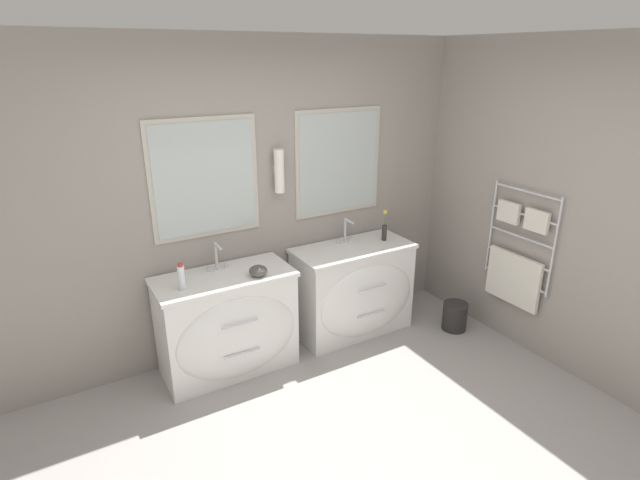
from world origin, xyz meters
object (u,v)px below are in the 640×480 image
Objects in this scene: vanity_left at (228,324)px; flower_vase at (384,229)px; toiletry_bottle at (181,277)px; waste_bin at (455,316)px; vanity_right at (354,290)px; amenity_bowl at (258,271)px.

vanity_left is 1.64m from flower_vase.
waste_bin is (2.39, -0.40, -0.79)m from toiletry_bottle.
toiletry_bottle is at bearing -177.53° from flower_vase.
flower_vase is at bearing 5.04° from vanity_right.
flower_vase is 1.07m from waste_bin.
vanity_right is 3.68× the size of flower_vase.
vanity_right is at bearing 0.00° from vanity_left.
flower_vase is (1.89, 0.08, 0.01)m from toiletry_bottle.
toiletry_bottle is at bearing 170.39° from waste_bin.
toiletry_bottle is (-0.34, -0.05, 0.51)m from vanity_left.
vanity_left is 3.68× the size of flower_vase.
toiletry_bottle is 0.71× the size of flower_vase.
vanity_right reaches higher than waste_bin.
flower_vase is at bearing 2.47° from toiletry_bottle.
toiletry_bottle is 2.55m from waste_bin.
toiletry_bottle reaches higher than waste_bin.
toiletry_bottle is at bearing -178.10° from vanity_right.
toiletry_bottle is 1.49× the size of amenity_bowl.
flower_vase reaches higher than vanity_right.
waste_bin is at bearing -10.85° from amenity_bowl.
vanity_right is 1.00m from waste_bin.
vanity_left is at bearing -178.90° from flower_vase.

